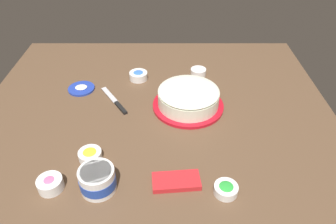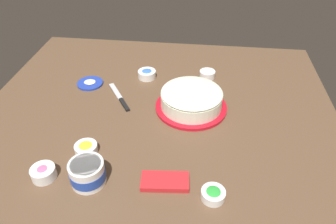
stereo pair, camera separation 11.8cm
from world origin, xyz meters
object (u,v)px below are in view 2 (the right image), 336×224
Objects in this scene: sprinkle_bowl_orange at (207,74)px; candy_box_lower at (165,181)px; sprinkle_bowl_pink at (43,172)px; frosted_cake at (191,100)px; frosting_tub_lid at (90,83)px; spreading_knife at (121,99)px; frosting_tub at (87,173)px; sprinkle_bowl_blue at (147,74)px; sprinkle_bowl_yellow at (86,148)px; sprinkle_bowl_green at (213,194)px.

sprinkle_bowl_orange is 0.71m from candy_box_lower.
candy_box_lower is (0.41, 0.02, -0.01)m from sprinkle_bowl_pink.
frosted_cake is at bearing -103.63° from sprinkle_bowl_orange.
sprinkle_bowl_pink is at bearing -87.13° from frosting_tub_lid.
spreading_knife is 0.50m from sprinkle_bowl_pink.
spreading_knife is at bearing 72.35° from sprinkle_bowl_pink.
frosting_tub_lid is at bearing 92.87° from sprinkle_bowl_pink.
frosting_tub reaches higher than sprinkle_bowl_blue.
sprinkle_bowl_orange is at bearing 53.30° from sprinkle_bowl_yellow.
sprinkle_bowl_yellow is (-0.13, -0.55, -0.00)m from sprinkle_bowl_blue.
frosting_tub is at bearing -72.38° from frosting_tub_lid.
sprinkle_bowl_blue is at bearing 99.70° from candy_box_lower.
frosting_tub reaches higher than sprinkle_bowl_green.
frosting_tub is 0.48m from spreading_knife.
sprinkle_bowl_blue is 1.14× the size of sprinkle_bowl_green.
frosting_tub_lid reaches higher than spreading_knife.
sprinkle_bowl_blue is at bearing 135.40° from frosted_cake.
candy_box_lower is at bearing -52.08° from frosting_tub_lid.
sprinkle_bowl_blue is (0.27, 0.10, 0.02)m from frosting_tub_lid.
frosting_tub_lid is 0.60× the size of spreading_knife.
sprinkle_bowl_orange is (0.39, 0.24, 0.01)m from spreading_knife.
sprinkle_bowl_orange is at bearing 32.29° from spreading_knife.
sprinkle_bowl_green is 0.16m from candy_box_lower.
frosting_tub is 1.52× the size of sprinkle_bowl_orange.
frosting_tub_lid is at bearing 164.73° from frosted_cake.
sprinkle_bowl_green is (0.03, -0.74, -0.00)m from sprinkle_bowl_orange.
frosting_tub_lid is 0.21m from spreading_knife.
frosted_cake is 0.33m from sprinkle_bowl_blue.
spreading_knife is (-0.32, 0.02, -0.04)m from frosted_cake.
sprinkle_bowl_yellow is (-0.43, -0.58, -0.00)m from sprinkle_bowl_orange.
sprinkle_bowl_blue reaches higher than frosting_tub_lid.
frosting_tub is at bearing -117.92° from sprinkle_bowl_orange.
frosting_tub is 0.69m from sprinkle_bowl_blue.
frosting_tub_lid is at bearing 148.03° from spreading_knife.
frosting_tub is 0.62m from frosting_tub_lid.
sprinkle_bowl_green is at bearing -49.53° from spreading_knife.
sprinkle_bowl_green reaches higher than candy_box_lower.
frosting_tub is (-0.32, -0.45, -0.00)m from frosted_cake.
sprinkle_bowl_blue is at bearing 76.26° from sprinkle_bowl_yellow.
sprinkle_bowl_yellow reaches higher than frosting_tub_lid.
frosted_cake is at bearing 54.92° from frosting_tub.
sprinkle_bowl_blue reaches higher than spreading_knife.
frosting_tub_lid is 0.47m from sprinkle_bowl_yellow.
sprinkle_bowl_blue reaches higher than candy_box_lower.
sprinkle_bowl_green is (0.42, -0.49, 0.01)m from spreading_knife.
spreading_knife is 2.48× the size of sprinkle_bowl_yellow.
frosting_tub_lid is 1.48× the size of sprinkle_bowl_yellow.
sprinkle_bowl_yellow is 0.49m from sprinkle_bowl_green.
sprinkle_bowl_yellow is (-0.37, -0.31, -0.03)m from frosted_cake.
sprinkle_bowl_green reaches higher than spreading_knife.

